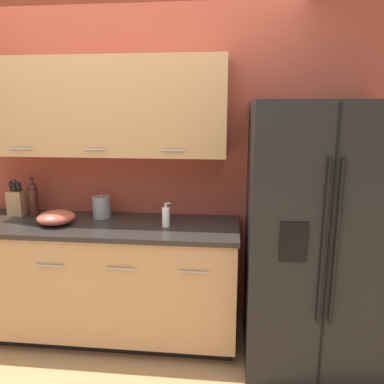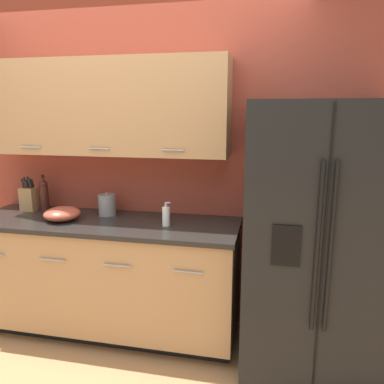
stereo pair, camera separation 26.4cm
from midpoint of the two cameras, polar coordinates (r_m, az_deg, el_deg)
name	(u,v)px [view 1 (the left image)]	position (r m, az deg, el deg)	size (l,w,h in m)	color
wall_back	(129,152)	(3.02, -12.13, 5.95)	(10.00, 0.39, 2.60)	#993D2D
counter_unit	(103,279)	(3.05, -15.95, -12.69)	(2.06, 0.64, 0.91)	black
refrigerator	(314,236)	(2.64, 15.42, -6.55)	(0.90, 0.81, 1.79)	black
knife_block	(17,202)	(3.32, -27.27, -1.40)	(0.12, 0.10, 0.28)	#A87A4C
wine_bottle	(33,198)	(3.26, -25.20, -0.89)	(0.07, 0.07, 0.30)	#3D1914
soap_dispenser	(166,217)	(2.69, -6.82, -3.81)	(0.06, 0.06, 0.18)	white
steel_canister	(102,207)	(3.01, -16.08, -2.23)	(0.14, 0.14, 0.18)	gray
mixing_bowl	(56,217)	(2.95, -22.44, -3.64)	(0.27, 0.27, 0.10)	#B24C38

